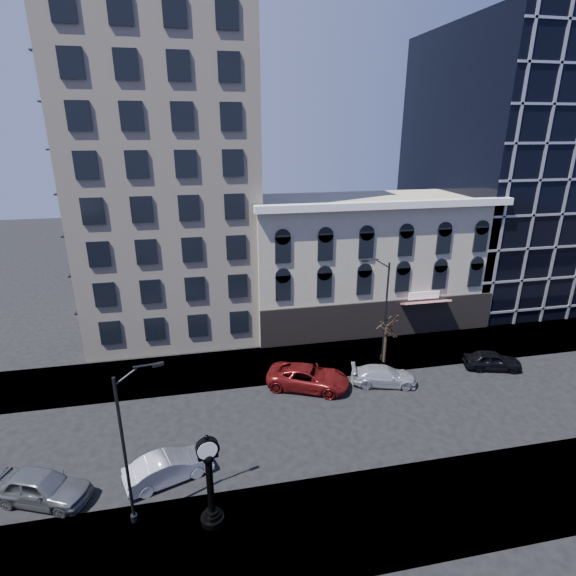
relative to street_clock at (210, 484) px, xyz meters
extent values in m
plane|color=black|center=(3.98, 6.79, -2.40)|extent=(160.00, 160.00, 0.00)
cube|color=gray|center=(3.98, 14.79, -2.34)|extent=(160.00, 6.00, 0.12)
cube|color=gray|center=(3.98, -1.21, -2.34)|extent=(160.00, 6.00, 0.12)
cube|color=beige|center=(-2.02, 25.79, 16.60)|extent=(15.00, 15.00, 38.00)
cube|color=#AFA790|center=(15.98, 22.79, 3.60)|extent=(22.00, 10.00, 12.00)
cube|color=white|center=(15.98, 17.59, 9.80)|extent=(22.60, 0.80, 0.60)
cube|color=black|center=(15.98, 17.74, -0.60)|extent=(22.00, 0.30, 3.60)
cube|color=maroon|center=(19.98, 17.19, 1.00)|extent=(4.50, 1.18, 0.55)
cube|color=black|center=(35.98, 27.79, 11.60)|extent=(20.00, 20.00, 28.00)
cylinder|color=black|center=(0.00, 0.00, -2.13)|extent=(1.14, 1.14, 0.31)
cylinder|color=black|center=(0.00, 0.00, -1.87)|extent=(0.83, 0.83, 0.21)
cylinder|color=black|center=(0.00, 0.00, -1.68)|extent=(0.62, 0.62, 0.17)
cylinder|color=black|center=(0.00, 0.00, -0.10)|extent=(0.33, 0.33, 3.02)
sphere|color=black|center=(0.00, 0.00, 1.52)|extent=(0.58, 0.58, 0.58)
cube|color=black|center=(0.00, 0.00, 1.62)|extent=(0.96, 0.39, 0.26)
cylinder|color=black|center=(0.00, 0.00, 2.04)|extent=(1.12, 0.51, 1.08)
cylinder|color=white|center=(0.00, -0.18, 2.04)|extent=(0.91, 0.18, 0.92)
cylinder|color=white|center=(0.00, 0.18, 2.04)|extent=(0.91, 0.18, 0.92)
sphere|color=black|center=(0.00, 0.00, 2.66)|extent=(0.21, 0.21, 0.21)
cylinder|color=black|center=(-3.73, 0.79, 1.72)|extent=(0.15, 0.15, 7.99)
cylinder|color=black|center=(-3.73, 0.79, -2.10)|extent=(0.33, 0.33, 0.37)
cube|color=black|center=(-2.03, 1.28, 5.85)|extent=(0.55, 0.34, 0.13)
cylinder|color=black|center=(14.49, 13.58, 1.90)|extent=(0.16, 0.16, 8.36)
cylinder|color=black|center=(14.49, 13.58, -2.09)|extent=(0.35, 0.35, 0.39)
cube|color=black|center=(12.68, 13.92, 6.22)|extent=(0.56, 0.31, 0.14)
cylinder|color=#322519|center=(14.50, 13.19, -0.75)|extent=(0.24, 0.24, 3.06)
imported|color=#595B60|center=(-8.51, 3.22, -1.55)|extent=(5.41, 3.75, 1.71)
imported|color=silver|center=(-2.18, 3.45, -1.63)|extent=(4.96, 3.06, 1.54)
imported|color=maroon|center=(7.52, 10.89, -1.56)|extent=(6.65, 5.00, 1.68)
imported|color=#A5A8AD|center=(13.19, 10.20, -1.70)|extent=(5.20, 3.18, 1.41)
imported|color=black|center=(22.59, 10.61, -1.66)|extent=(4.68, 2.88, 1.49)
camera|label=1|loc=(0.21, -17.18, 15.78)|focal=28.00mm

